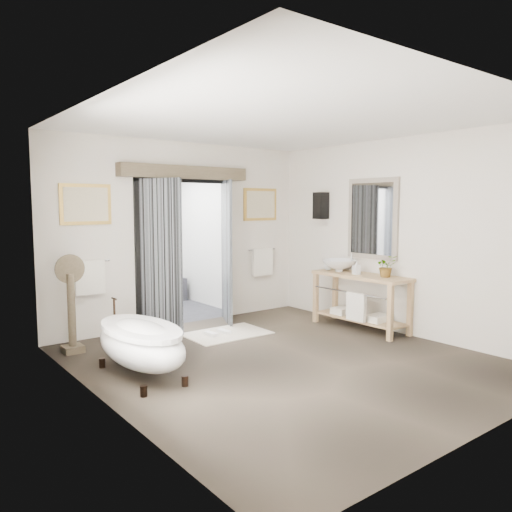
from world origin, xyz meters
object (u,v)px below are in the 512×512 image
clawfoot_tub (141,343)px  vanity (360,297)px  rug (227,334)px  basin (339,265)px

clawfoot_tub → vanity: bearing=-1.1°
rug → basin: (1.81, -0.55, 0.94)m
clawfoot_tub → rug: size_ratio=1.33×
clawfoot_tub → vanity: 3.60m
rug → basin: bearing=-16.7°
vanity → rug: 2.12m
vanity → rug: (-1.80, 1.00, -0.50)m
rug → basin: 2.11m
rug → vanity: bearing=-29.0°
clawfoot_tub → basin: (3.61, 0.39, 0.56)m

